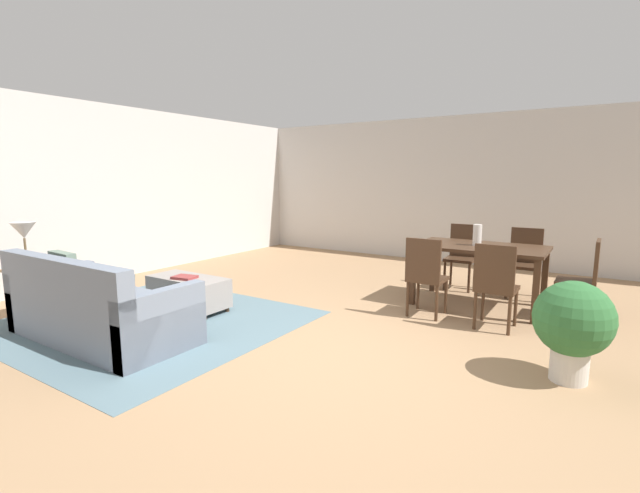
{
  "coord_description": "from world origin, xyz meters",
  "views": [
    {
      "loc": [
        2.07,
        -3.34,
        1.6
      ],
      "look_at": [
        -1.02,
        1.44,
        0.7
      ],
      "focal_mm": 24.93,
      "sensor_mm": 36.0,
      "label": 1
    }
  ],
  "objects_px": {
    "ottoman_table": "(188,291)",
    "dining_chair_near_left": "(425,273)",
    "dining_chair_far_left": "(462,252)",
    "vase_centerpiece": "(477,235)",
    "dining_table": "(479,253)",
    "potted_plant": "(573,323)",
    "side_table": "(29,279)",
    "dining_chair_far_right": "(525,258)",
    "couch": "(97,310)",
    "book_on_ottoman": "(185,277)",
    "dining_chair_head_east": "(585,275)",
    "dining_chair_near_right": "(495,282)",
    "table_lamp": "(24,232)"
  },
  "relations": [
    {
      "from": "dining_chair_far_left",
      "to": "vase_centerpiece",
      "type": "distance_m",
      "value": 0.97
    },
    {
      "from": "couch",
      "to": "table_lamp",
      "type": "relative_size",
      "value": 3.8
    },
    {
      "from": "side_table",
      "to": "ottoman_table",
      "type": "bearing_deg",
      "value": 43.36
    },
    {
      "from": "side_table",
      "to": "dining_chair_near_right",
      "type": "height_order",
      "value": "dining_chair_near_right"
    },
    {
      "from": "ottoman_table",
      "to": "dining_chair_head_east",
      "type": "bearing_deg",
      "value": 27.67
    },
    {
      "from": "dining_chair_head_east",
      "to": "book_on_ottoman",
      "type": "bearing_deg",
      "value": -151.34
    },
    {
      "from": "side_table",
      "to": "potted_plant",
      "type": "xyz_separation_m",
      "value": [
        5.3,
        1.52,
        0.02
      ]
    },
    {
      "from": "vase_centerpiece",
      "to": "book_on_ottoman",
      "type": "height_order",
      "value": "vase_centerpiece"
    },
    {
      "from": "potted_plant",
      "to": "vase_centerpiece",
      "type": "bearing_deg",
      "value": 123.64
    },
    {
      "from": "side_table",
      "to": "book_on_ottoman",
      "type": "height_order",
      "value": "side_table"
    },
    {
      "from": "dining_table",
      "to": "dining_chair_near_right",
      "type": "distance_m",
      "value": 0.93
    },
    {
      "from": "side_table",
      "to": "potted_plant",
      "type": "distance_m",
      "value": 5.51
    },
    {
      "from": "ottoman_table",
      "to": "side_table",
      "type": "relative_size",
      "value": 1.78
    },
    {
      "from": "dining_chair_head_east",
      "to": "dining_chair_near_right",
      "type": "bearing_deg",
      "value": -131.33
    },
    {
      "from": "dining_chair_near_right",
      "to": "dining_chair_head_east",
      "type": "xyz_separation_m",
      "value": [
        0.77,
        0.87,
        0.0
      ]
    },
    {
      "from": "couch",
      "to": "dining_chair_head_east",
      "type": "height_order",
      "value": "dining_chair_head_east"
    },
    {
      "from": "dining_chair_head_east",
      "to": "dining_chair_far_right",
      "type": "bearing_deg",
      "value": 133.94
    },
    {
      "from": "side_table",
      "to": "dining_chair_near_right",
      "type": "xyz_separation_m",
      "value": [
        4.54,
        2.44,
        0.07
      ]
    },
    {
      "from": "table_lamp",
      "to": "vase_centerpiece",
      "type": "relative_size",
      "value": 2.02
    },
    {
      "from": "dining_table",
      "to": "dining_chair_far_left",
      "type": "relative_size",
      "value": 1.66
    },
    {
      "from": "dining_chair_far_right",
      "to": "dining_chair_head_east",
      "type": "relative_size",
      "value": 1.0
    },
    {
      "from": "vase_centerpiece",
      "to": "potted_plant",
      "type": "bearing_deg",
      "value": -56.36
    },
    {
      "from": "dining_table",
      "to": "dining_chair_near_left",
      "type": "bearing_deg",
      "value": -116.18
    },
    {
      "from": "ottoman_table",
      "to": "dining_table",
      "type": "distance_m",
      "value": 3.6
    },
    {
      "from": "couch",
      "to": "ottoman_table",
      "type": "relative_size",
      "value": 1.95
    },
    {
      "from": "couch",
      "to": "dining_chair_near_right",
      "type": "height_order",
      "value": "dining_chair_near_right"
    },
    {
      "from": "ottoman_table",
      "to": "dining_chair_near_left",
      "type": "bearing_deg",
      "value": 27.1
    },
    {
      "from": "ottoman_table",
      "to": "dining_chair_near_left",
      "type": "xyz_separation_m",
      "value": [
        2.5,
        1.28,
        0.29
      ]
    },
    {
      "from": "dining_table",
      "to": "table_lamp",
      "type": "bearing_deg",
      "value": -141.74
    },
    {
      "from": "dining_chair_far_right",
      "to": "book_on_ottoman",
      "type": "xyz_separation_m",
      "value": [
        -3.28,
        -2.95,
        -0.1
      ]
    },
    {
      "from": "dining_table",
      "to": "potted_plant",
      "type": "height_order",
      "value": "potted_plant"
    },
    {
      "from": "dining_chair_near_left",
      "to": "dining_chair_far_left",
      "type": "distance_m",
      "value": 1.61
    },
    {
      "from": "dining_chair_head_east",
      "to": "book_on_ottoman",
      "type": "relative_size",
      "value": 3.54
    },
    {
      "from": "side_table",
      "to": "dining_chair_far_right",
      "type": "bearing_deg",
      "value": 41.65
    },
    {
      "from": "potted_plant",
      "to": "book_on_ottoman",
      "type": "bearing_deg",
      "value": -174.3
    },
    {
      "from": "side_table",
      "to": "table_lamp",
      "type": "height_order",
      "value": "table_lamp"
    },
    {
      "from": "book_on_ottoman",
      "to": "dining_chair_near_right",
      "type": "bearing_deg",
      "value": 22.13
    },
    {
      "from": "dining_chair_near_left",
      "to": "dining_chair_far_left",
      "type": "xyz_separation_m",
      "value": [
        -0.03,
        1.61,
        0.0
      ]
    },
    {
      "from": "dining_chair_far_right",
      "to": "dining_chair_head_east",
      "type": "bearing_deg",
      "value": -46.06
    },
    {
      "from": "couch",
      "to": "dining_table",
      "type": "bearing_deg",
      "value": 48.58
    },
    {
      "from": "vase_centerpiece",
      "to": "table_lamp",
      "type": "bearing_deg",
      "value": -141.57
    },
    {
      "from": "dining_chair_head_east",
      "to": "dining_chair_far_left",
      "type": "bearing_deg",
      "value": 153.61
    },
    {
      "from": "side_table",
      "to": "dining_chair_head_east",
      "type": "relative_size",
      "value": 0.62
    },
    {
      "from": "couch",
      "to": "dining_chair_far_right",
      "type": "distance_m",
      "value": 5.21
    },
    {
      "from": "dining_chair_near_left",
      "to": "dining_chair_far_right",
      "type": "xyz_separation_m",
      "value": [
        0.81,
        1.59,
        0.0
      ]
    },
    {
      "from": "vase_centerpiece",
      "to": "book_on_ottoman",
      "type": "distance_m",
      "value": 3.59
    },
    {
      "from": "ottoman_table",
      "to": "potted_plant",
      "type": "distance_m",
      "value": 4.05
    },
    {
      "from": "dining_chair_far_left",
      "to": "vase_centerpiece",
      "type": "bearing_deg",
      "value": -64.42
    },
    {
      "from": "dining_chair_far_right",
      "to": "vase_centerpiece",
      "type": "height_order",
      "value": "vase_centerpiece"
    },
    {
      "from": "couch",
      "to": "dining_chair_far_right",
      "type": "bearing_deg",
      "value": 50.91
    }
  ]
}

